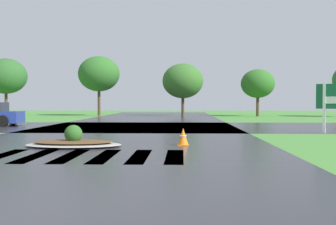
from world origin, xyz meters
name	(u,v)px	position (x,y,z in m)	size (l,w,h in m)	color
asphalt_roadway	(113,141)	(0.00, 10.00, 0.00)	(10.75, 80.00, 0.01)	#2B2B30
asphalt_cross_road	(138,127)	(0.00, 18.50, 0.00)	(90.00, 9.68, 0.01)	#2B2B30
crosswalk_stripes	(87,156)	(0.00, 5.98, 0.00)	(4.95, 2.90, 0.01)	white
median_island	(73,142)	(-0.95, 8.24, 0.14)	(3.00, 1.76, 0.68)	#9E9B93
traffic_cone	(183,137)	(2.47, 8.72, 0.27)	(0.36, 0.36, 0.56)	orange
background_treeline	(152,78)	(-0.42, 35.59, 3.65)	(36.37, 6.29, 5.86)	#4C3823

